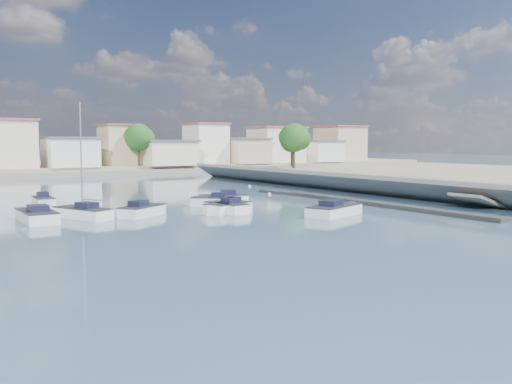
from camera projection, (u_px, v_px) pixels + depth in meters
ground at (173, 187)px, 73.61m from camera, size 400.00×400.00×0.00m
seawall_walkway at (437, 189)px, 60.40m from camera, size 5.00×90.00×1.80m
breakwater at (356, 202)px, 54.10m from camera, size 2.00×31.02×0.35m
far_shore_land at (71, 167)px, 117.56m from camera, size 160.00×40.00×1.40m
far_shore_quay at (102, 173)px, 99.81m from camera, size 160.00×2.50×0.80m
far_town at (147, 147)px, 110.05m from camera, size 113.01×12.80×8.35m
shore_trees at (152, 140)px, 101.24m from camera, size 74.56×38.32×7.92m
motorboat_a at (225, 208)px, 47.09m from camera, size 2.27×4.78×1.48m
motorboat_b at (143, 211)px, 44.98m from camera, size 4.63×4.08×1.48m
motorboat_c at (221, 199)px, 54.17m from camera, size 5.15×3.19×1.48m
motorboat_d at (226, 208)px, 46.78m from camera, size 4.90×3.35×1.48m
motorboat_e at (36, 216)px, 41.91m from camera, size 2.22×5.98×1.48m
motorboat_f at (212, 202)px, 51.76m from camera, size 4.30×4.04×1.48m
motorboat_g at (44, 202)px, 51.51m from camera, size 1.71×4.47×1.48m
motorboat_h at (336, 210)px, 45.40m from camera, size 6.24×4.25×1.48m
sailboat at (81, 213)px, 43.55m from camera, size 3.62×5.72×9.00m
mooring_buoys at (337, 201)px, 55.57m from camera, size 16.57×44.08×0.36m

